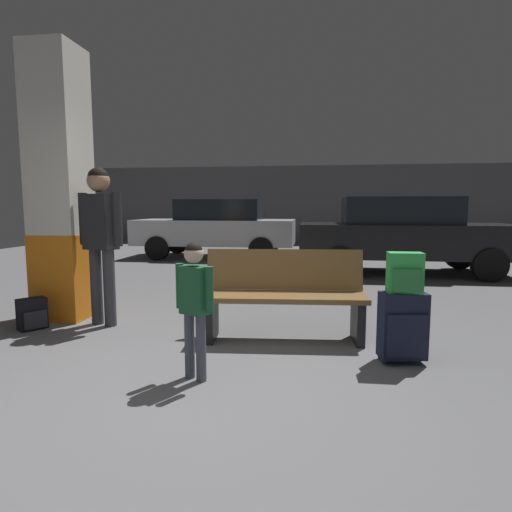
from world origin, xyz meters
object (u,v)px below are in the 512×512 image
object	(u,v)px
structural_pillar	(60,187)
backpack_dark_floor	(32,314)
parked_car_far	(217,227)
backpack_bright	(405,273)
bench	(284,295)
suitcase	(403,326)
child	(194,296)
parked_car_near	(403,233)
adult	(100,229)

from	to	relation	value
structural_pillar	backpack_dark_floor	xyz separation A→B (m)	(-0.07, -0.52, -1.38)
parked_car_far	backpack_bright	bearing A→B (deg)	-65.52
structural_pillar	bench	xyz separation A→B (m)	(2.65, -0.46, -1.11)
bench	backpack_dark_floor	world-z (taller)	bench
suitcase	child	world-z (taller)	child
child	parked_car_near	bearing A→B (deg)	65.16
child	structural_pillar	bearing A→B (deg)	142.42
child	suitcase	bearing A→B (deg)	19.37
backpack_bright	parked_car_far	bearing A→B (deg)	114.48
child	bench	bearing A→B (deg)	61.78
suitcase	backpack_bright	size ratio (longest dim) A/B	1.78
child	parked_car_far	bearing A→B (deg)	101.93
structural_pillar	child	bearing A→B (deg)	-37.58
parked_car_far	backpack_dark_floor	bearing A→B (deg)	-94.02
parked_car_far	adult	bearing A→B (deg)	-88.18
structural_pillar	adult	bearing A→B (deg)	-22.29
structural_pillar	suitcase	world-z (taller)	structural_pillar
backpack_bright	child	size ratio (longest dim) A/B	0.32
backpack_dark_floor	parked_car_near	size ratio (longest dim) A/B	0.08
backpack_bright	backpack_dark_floor	distance (m)	3.84
child	backpack_dark_floor	size ratio (longest dim) A/B	3.11
child	adult	world-z (taller)	adult
structural_pillar	backpack_dark_floor	world-z (taller)	structural_pillar
suitcase	child	bearing A→B (deg)	-160.63
bench	child	xyz separation A→B (m)	(-0.60, -1.12, 0.21)
suitcase	adult	bearing A→B (deg)	166.30
adult	backpack_dark_floor	xyz separation A→B (m)	(-0.68, -0.27, -0.91)
backpack_bright	parked_car_far	size ratio (longest dim) A/B	0.08
bench	parked_car_near	xyz separation A→B (m)	(2.02, 4.55, 0.36)
structural_pillar	backpack_bright	bearing A→B (deg)	-15.18
suitcase	parked_car_far	bearing A→B (deg)	114.48
bench	parked_car_far	size ratio (longest dim) A/B	0.40
backpack_dark_floor	child	bearing A→B (deg)	-26.46
bench	backpack_bright	size ratio (longest dim) A/B	4.81
backpack_bright	child	xyz separation A→B (m)	(-1.64, -0.58, -0.12)
structural_pillar	child	distance (m)	2.74
backpack_bright	suitcase	bearing A→B (deg)	28.66
adult	parked_car_far	world-z (taller)	adult
suitcase	structural_pillar	bearing A→B (deg)	164.84
structural_pillar	child	xyz separation A→B (m)	(2.05, -1.58, -0.90)
structural_pillar	parked_car_near	distance (m)	6.25
adult	parked_car_near	bearing A→B (deg)	46.83
bench	adult	world-z (taller)	adult
child	backpack_dark_floor	world-z (taller)	child
backpack_dark_floor	parked_car_far	bearing A→B (deg)	85.98
child	adult	bearing A→B (deg)	137.37
parked_car_near	adult	bearing A→B (deg)	-133.17
suitcase	child	distance (m)	1.77
adult	child	bearing A→B (deg)	-42.63
bench	child	bearing A→B (deg)	-118.22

